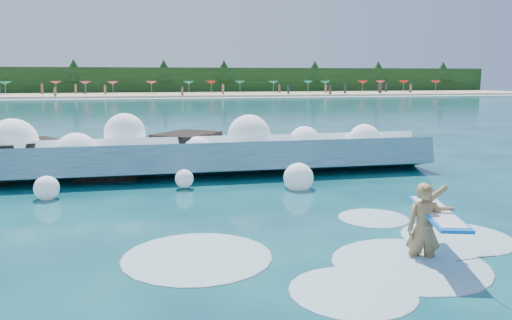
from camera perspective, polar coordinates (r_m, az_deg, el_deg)
The scene contains 11 objects.
ground at distance 10.95m, azimuth -5.48°, elevation -8.19°, with size 200.00×200.00×0.00m, color #072D3D.
beach at distance 88.42m, azimuth -11.72°, elevation 7.32°, with size 140.00×20.00×0.40m, color tan.
wet_band at distance 77.44m, azimuth -11.59°, elevation 6.91°, with size 140.00×5.00×0.08m, color silver.
treeline at distance 98.37m, azimuth -11.85°, elevation 8.86°, with size 140.00×4.00×5.00m, color black.
breaking_wave at distance 17.28m, azimuth -10.38°, elevation 0.16°, with size 18.51×2.86×1.60m.
rock_cluster at distance 18.08m, azimuth -17.55°, elevation 0.04°, with size 8.66×3.42×1.52m.
surfer_with_board at distance 9.67m, azimuth 18.96°, elevation -7.14°, with size 1.25×2.91×1.72m.
wave_spray at distance 17.08m, azimuth -12.33°, elevation 1.69°, with size 15.20×4.90×2.20m.
surf_foam at distance 9.71m, azimuth 11.51°, elevation -10.70°, with size 9.49×5.59×0.14m.
beach_umbrellas at distance 90.39m, azimuth -11.89°, elevation 8.65°, with size 113.15×6.43×0.50m.
beachgoers at distance 86.68m, azimuth -13.48°, elevation 7.84°, with size 96.09×11.59×1.61m.
Camera 1 is at (-1.22, -10.36, 3.33)m, focal length 35.00 mm.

